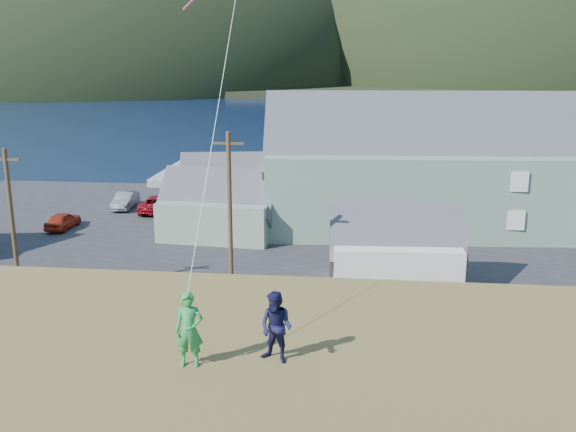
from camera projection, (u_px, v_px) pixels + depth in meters
The scene contains 14 objects.
ground at pixel (301, 326), 33.09m from camera, with size 900.00×900.00×0.00m, color #0A1638.
grass_strip at pixel (297, 342), 31.15m from camera, with size 110.00×8.00×0.10m, color #4C3D19.
waterfront_lot at pixel (320, 235), 49.46m from camera, with size 72.00×36.00×0.12m, color #28282B.
wharf at pixel (279, 174), 72.15m from camera, with size 26.00×14.00×0.90m, color gray.
far_shore at pixel (353, 77), 350.87m from camera, with size 900.00×320.00×2.00m, color black.
far_hills at pixel (429, 79), 298.17m from camera, with size 760.00×265.00×143.00m.
lodge at pixel (503, 168), 50.08m from camera, with size 37.81×12.92×13.08m.
shed_palegreen_near at pixel (219, 207), 48.44m from camera, with size 9.23×6.27×6.35m.
shed_white at pixel (395, 250), 37.95m from camera, with size 8.01×5.55×6.18m.
shed_palegreen_far at pixel (235, 185), 56.33m from camera, with size 10.23×6.85×6.37m.
utility_poles at pixel (281, 231), 33.51m from camera, with size 32.40×0.24×9.70m.
parked_cars at pixel (210, 212), 53.43m from camera, with size 23.23×11.99×1.53m.
kite_flyer_green at pixel (189, 330), 13.50m from camera, with size 0.60×0.39×1.64m, color #268D3F.
kite_flyer_navy at pixel (276, 327), 13.71m from camera, with size 0.76×0.60×1.57m, color #15173C.
Camera 1 is at (2.60, -30.57, 13.67)m, focal length 40.00 mm.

